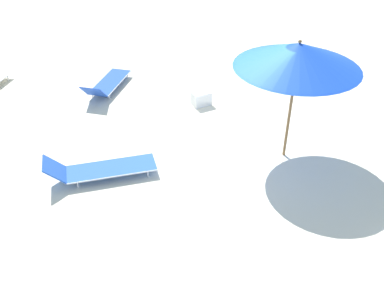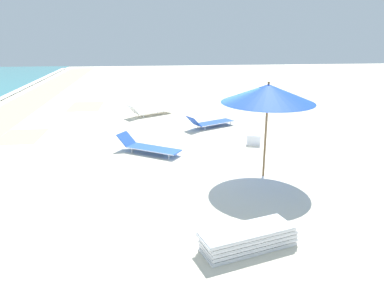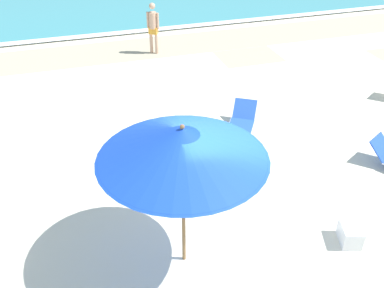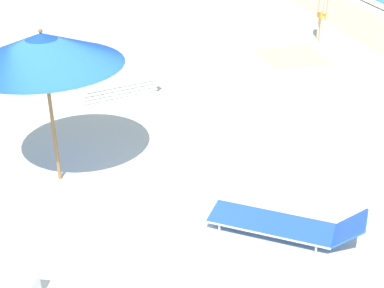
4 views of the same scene
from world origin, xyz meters
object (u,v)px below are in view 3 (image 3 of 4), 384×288
(beach_umbrella, at_px, (183,144))
(beachgoer_shoreline_child, at_px, (153,25))
(sun_lounger_near_water_left, at_px, (239,131))
(cooler_box, at_px, (350,234))

(beach_umbrella, height_order, beachgoer_shoreline_child, beach_umbrella)
(beach_umbrella, relative_size, sun_lounger_near_water_left, 1.21)
(cooler_box, bearing_deg, beach_umbrella, -79.90)
(beachgoer_shoreline_child, relative_size, cooler_box, 3.00)
(sun_lounger_near_water_left, xyz_separation_m, cooler_box, (0.57, -3.75, -0.03))
(beachgoer_shoreline_child, bearing_deg, sun_lounger_near_water_left, -48.31)
(sun_lounger_near_water_left, distance_m, beachgoer_shoreline_child, 6.29)
(sun_lounger_near_water_left, bearing_deg, beach_umbrella, -93.36)
(sun_lounger_near_water_left, height_order, cooler_box, sun_lounger_near_water_left)
(sun_lounger_near_water_left, relative_size, beachgoer_shoreline_child, 1.25)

